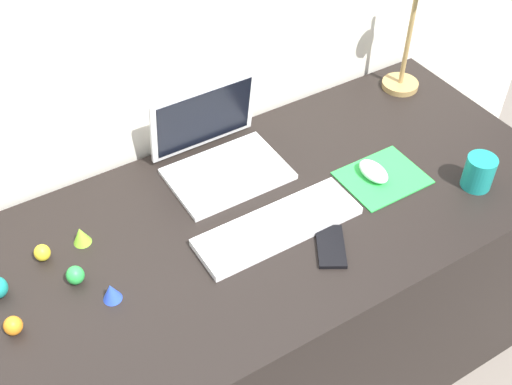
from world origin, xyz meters
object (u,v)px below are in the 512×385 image
object	(u,v)px
mouse	(373,171)
toy_figurine_blue	(111,292)
toy_figurine_green	(75,275)
toy_figurine_lime	(81,235)
desk_lamp	(418,38)
toy_figurine_yellow	(42,253)
toy_figurine_orange	(13,326)
laptop	(217,149)
cell_phone	(331,246)
coffee_mug	(479,172)
keyboard	(278,226)

from	to	relation	value
mouse	toy_figurine_blue	xyz separation A→B (m)	(-0.73, -0.01, 0.00)
toy_figurine_blue	toy_figurine_green	size ratio (longest dim) A/B	1.04
mouse	toy_figurine_lime	size ratio (longest dim) A/B	2.05
desk_lamp	toy_figurine_yellow	distance (m)	1.16
toy_figurine_blue	toy_figurine_orange	bearing A→B (deg)	172.75
laptop	mouse	world-z (taller)	laptop
toy_figurine_yellow	laptop	bearing A→B (deg)	8.87
cell_phone	coffee_mug	bearing A→B (deg)	27.87
laptop	coffee_mug	world-z (taller)	laptop
cell_phone	toy_figurine_lime	bearing A→B (deg)	177.48
mouse	toy_figurine_green	size ratio (longest dim) A/B	2.15
keyboard	toy_figurine_blue	bearing A→B (deg)	177.97
cell_phone	desk_lamp	bearing A→B (deg)	64.72
desk_lamp	toy_figurine_yellow	bearing A→B (deg)	-176.68
desk_lamp	toy_figurine_orange	size ratio (longest dim) A/B	9.33
laptop	toy_figurine_lime	bearing A→B (deg)	-169.35
cell_phone	toy_figurine_orange	distance (m)	0.71
cell_phone	desk_lamp	distance (m)	0.71
laptop	toy_figurine_green	size ratio (longest dim) A/B	6.72
laptop	toy_figurine_blue	xyz separation A→B (m)	(-0.41, -0.27, -0.03)
laptop	desk_lamp	bearing A→B (deg)	-1.01
toy_figurine_lime	toy_figurine_green	bearing A→B (deg)	-116.48
toy_figurine_green	cell_phone	bearing A→B (deg)	-21.62
laptop	toy_figurine_blue	distance (m)	0.49
toy_figurine_yellow	toy_figurine_orange	bearing A→B (deg)	-124.96
cell_phone	desk_lamp	xyz separation A→B (m)	(0.57, 0.38, 0.18)
keyboard	toy_figurine_lime	bearing A→B (deg)	153.73
keyboard	coffee_mug	xyz separation A→B (m)	(0.52, -0.14, 0.03)
desk_lamp	toy_figurine_yellow	xyz separation A→B (m)	(-1.15, -0.07, -0.17)
coffee_mug	toy_figurine_blue	size ratio (longest dim) A/B	1.94
cell_phone	laptop	bearing A→B (deg)	132.37
desk_lamp	keyboard	bearing A→B (deg)	-157.17
toy_figurine_yellow	keyboard	bearing A→B (deg)	-21.77
coffee_mug	toy_figurine_orange	distance (m)	1.15
mouse	toy_figurine_yellow	world-z (taller)	toy_figurine_yellow
keyboard	mouse	world-z (taller)	mouse
desk_lamp	toy_figurine_lime	world-z (taller)	desk_lamp
coffee_mug	toy_figurine_green	bearing A→B (deg)	166.53
toy_figurine_lime	toy_figurine_orange	bearing A→B (deg)	-141.63
laptop	toy_figurine_orange	xyz separation A→B (m)	(-0.61, -0.24, -0.03)
toy_figurine_orange	toy_figurine_yellow	xyz separation A→B (m)	(0.11, 0.16, -0.00)
laptop	desk_lamp	distance (m)	0.66
cell_phone	toy_figurine_blue	bearing A→B (deg)	-164.07
cell_phone	coffee_mug	distance (m)	0.45
toy_figurine_yellow	toy_figurine_lime	distance (m)	0.09
cell_phone	toy_figurine_lime	distance (m)	0.58
laptop	toy_figurine_orange	distance (m)	0.66
cell_phone	coffee_mug	world-z (taller)	coffee_mug
cell_phone	toy_figurine_green	bearing A→B (deg)	-170.96
laptop	toy_figurine_lime	size ratio (longest dim) A/B	6.39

